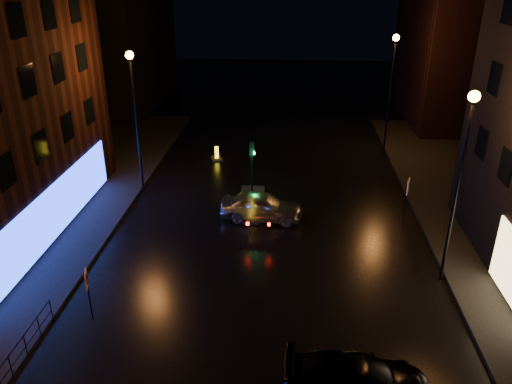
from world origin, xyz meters
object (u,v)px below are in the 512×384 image
road_sign_right (408,190)px  traffic_signal (252,188)px  bollard_far (217,156)px  silver_hatchback (262,206)px  road_sign_left (87,284)px  bollard_near (252,214)px  dark_sedan (358,379)px

road_sign_right → traffic_signal: bearing=1.1°
bollard_far → road_sign_right: bearing=-56.1°
bollard_far → road_sign_right: size_ratio=0.50×
silver_hatchback → road_sign_left: road_sign_left is taller
traffic_signal → bollard_far: bearing=116.8°
bollard_near → bollard_far: bollard_near is taller
bollard_far → road_sign_right: road_sign_right is taller
silver_hatchback → bollard_far: 9.54m
traffic_signal → bollard_far: traffic_signal is taller
dark_sedan → bollard_far: size_ratio=3.79×
bollard_near → road_sign_left: 10.52m
traffic_signal → silver_hatchback: size_ratio=0.79×
bollard_far → silver_hatchback: bearing=-86.2°
road_sign_left → road_sign_right: road_sign_right is taller
silver_hatchback → road_sign_right: road_sign_right is taller
bollard_far → road_sign_left: 17.87m
road_sign_left → silver_hatchback: bearing=38.1°
traffic_signal → bollard_near: traffic_signal is taller
bollard_near → silver_hatchback: bearing=7.0°
traffic_signal → silver_hatchback: traffic_signal is taller
bollard_far → road_sign_left: size_ratio=0.56×
traffic_signal → bollard_near: bearing=-85.7°
silver_hatchback → dark_sedan: 12.57m
bollard_near → bollard_far: bearing=110.0°
bollard_far → road_sign_left: (-2.32, -17.66, 1.46)m
bollard_far → road_sign_right: (11.38, -8.53, 1.65)m
silver_hatchback → bollard_near: bearing=101.5°
traffic_signal → road_sign_left: size_ratio=1.55×
silver_hatchback → road_sign_right: 7.73m
bollard_near → road_sign_right: size_ratio=0.54×
traffic_signal → dark_sedan: 15.54m
traffic_signal → road_sign_left: (-5.30, -11.78, 1.16)m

